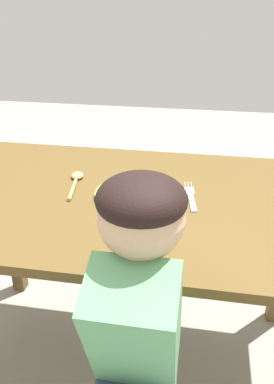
{
  "coord_description": "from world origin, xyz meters",
  "views": [
    {
      "loc": [
        0.25,
        -1.13,
        1.33
      ],
      "look_at": [
        0.05,
        -0.01,
        0.77
      ],
      "focal_mm": 37.64,
      "sensor_mm": 36.0,
      "label": 1
    }
  ],
  "objects": [
    {
      "name": "spoon",
      "position": [
        -0.18,
        0.07,
        0.76
      ],
      "size": [
        0.06,
        0.21,
        0.02
      ],
      "rotation": [
        0.0,
        0.0,
        1.74
      ],
      "color": "tan",
      "rests_on": "dining_table"
    },
    {
      "name": "plate",
      "position": [
        0.05,
        -0.0,
        0.77
      ],
      "size": [
        0.27,
        0.27,
        0.06
      ],
      "color": "#82D131",
      "rests_on": "dining_table"
    },
    {
      "name": "ground_plane",
      "position": [
        0.0,
        0.0,
        0.0
      ],
      "size": [
        8.0,
        8.0,
        0.0
      ],
      "primitive_type": "plane",
      "color": "gray"
    },
    {
      "name": "dining_table",
      "position": [
        0.0,
        0.0,
        0.65
      ],
      "size": [
        1.36,
        0.83,
        0.75
      ],
      "color": "#533E1C",
      "rests_on": "ground_plane"
    },
    {
      "name": "fork",
      "position": [
        0.22,
        0.02,
        0.75
      ],
      "size": [
        0.05,
        0.21,
        0.01
      ],
      "rotation": [
        0.0,
        0.0,
        1.73
      ],
      "color": "silver",
      "rests_on": "dining_table"
    }
  ]
}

